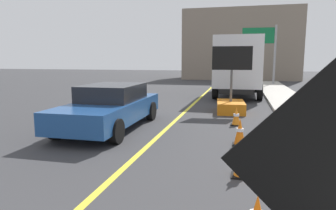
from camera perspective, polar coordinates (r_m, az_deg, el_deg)
lane_center_stripe at (r=6.50m, az=-7.35°, el=-10.84°), size 0.14×36.00×0.01m
arrow_board_trailer at (r=12.62m, az=11.89°, el=0.80°), size 1.60×1.88×2.70m
box_truck at (r=18.58m, az=13.41°, el=7.41°), size 2.74×7.43×3.39m
pickup_car at (r=9.62m, az=-10.91°, el=-0.28°), size 2.01×4.80×1.38m
highway_guide_sign at (r=26.69m, az=18.12°, el=10.95°), size 2.79×0.26×5.00m
far_building_block at (r=35.23m, az=13.70°, el=11.00°), size 12.31×6.21×7.50m
traffic_cone_mid_lane at (r=5.78m, az=13.88°, el=-9.59°), size 0.36×0.36×0.78m
traffic_cone_far_lane at (r=7.84m, az=13.56°, el=-5.02°), size 0.36×0.36×0.70m
traffic_cone_curbside at (r=10.17m, az=12.90°, el=-2.13°), size 0.36×0.36×0.61m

